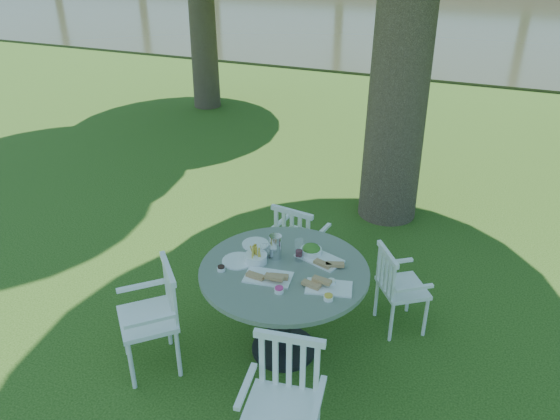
# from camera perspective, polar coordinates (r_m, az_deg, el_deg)

# --- Properties ---
(ground) EXTENTS (140.00, 140.00, 0.00)m
(ground) POSITION_cam_1_polar(r_m,az_deg,el_deg) (5.61, -0.76, -8.59)
(ground) COLOR #1B3B0C
(ground) RESTS_ON ground
(table) EXTENTS (1.38, 1.38, 0.86)m
(table) POSITION_cam_1_polar(r_m,az_deg,el_deg) (4.52, 0.43, -7.94)
(table) COLOR black
(table) RESTS_ON ground
(chair_ne) EXTENTS (0.55, 0.56, 0.82)m
(chair_ne) POSITION_cam_1_polar(r_m,az_deg,el_deg) (5.01, 11.91, -7.52)
(chair_ne) COLOR white
(chair_ne) RESTS_ON ground
(chair_nw) EXTENTS (0.51, 0.49, 0.89)m
(chair_nw) POSITION_cam_1_polar(r_m,az_deg,el_deg) (5.48, 1.77, -2.99)
(chair_nw) COLOR white
(chair_nw) RESTS_ON ground
(chair_sw) EXTENTS (0.65, 0.65, 0.94)m
(chair_sw) POSITION_cam_1_polar(r_m,az_deg,el_deg) (4.60, -12.60, -10.13)
(chair_sw) COLOR white
(chair_sw) RESTS_ON ground
(chair_se) EXTENTS (0.54, 0.51, 0.95)m
(chair_se) POSITION_cam_1_polar(r_m,az_deg,el_deg) (3.83, 0.54, -18.56)
(chair_se) COLOR white
(chair_se) RESTS_ON ground
(tableware) EXTENTS (1.13, 0.75, 0.21)m
(tableware) POSITION_cam_1_polar(r_m,az_deg,el_deg) (4.48, 0.26, -5.08)
(tableware) COLOR white
(tableware) RESTS_ON table
(river) EXTENTS (100.00, 28.00, 0.12)m
(river) POSITION_cam_1_polar(r_m,az_deg,el_deg) (27.42, 19.01, 19.53)
(river) COLOR #30331E
(river) RESTS_ON ground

